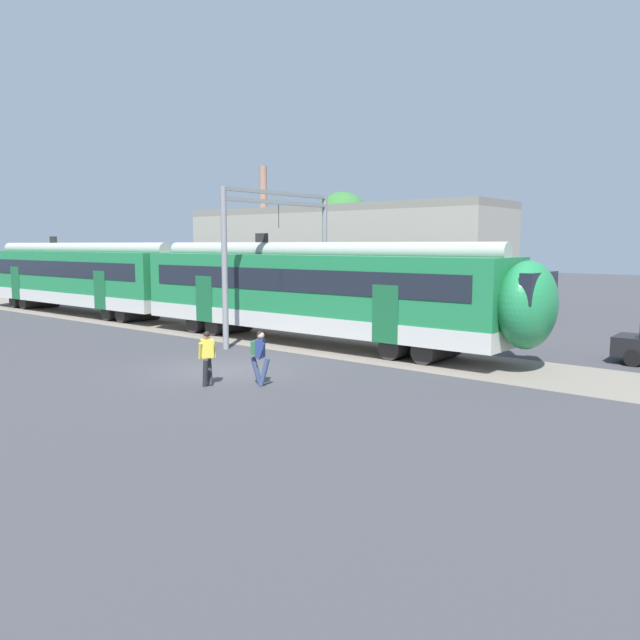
% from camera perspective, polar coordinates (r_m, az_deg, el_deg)
% --- Properties ---
extents(ground_plane, '(160.00, 160.00, 0.00)m').
position_cam_1_polar(ground_plane, '(21.44, -8.67, -4.55)').
color(ground_plane, '#38383D').
extents(track_bed, '(80.00, 4.40, 0.01)m').
position_cam_1_polar(track_bed, '(34.93, -15.00, -0.25)').
color(track_bed, slate).
rests_on(track_bed, ground).
extents(commuter_train, '(38.05, 3.07, 4.73)m').
position_cam_1_polar(commuter_train, '(32.74, -12.58, 3.30)').
color(commuter_train, '#B7B7B2').
rests_on(commuter_train, ground).
extents(pedestrian_yellow, '(0.54, 0.66, 1.67)m').
position_cam_1_polar(pedestrian_yellow, '(19.01, -10.29, -3.11)').
color(pedestrian_yellow, '#28282D').
rests_on(pedestrian_yellow, ground).
extents(pedestrian_navy, '(0.71, 0.50, 1.67)m').
position_cam_1_polar(pedestrian_navy, '(18.84, -5.56, -3.04)').
color(pedestrian_navy, navy).
rests_on(pedestrian_navy, ground).
extents(catenary_gantry, '(0.24, 6.64, 6.53)m').
position_cam_1_polar(catenary_gantry, '(27.60, -3.78, 7.08)').
color(catenary_gantry, gray).
rests_on(catenary_gantry, ground).
extents(background_building, '(20.07, 5.00, 9.20)m').
position_cam_1_polar(background_building, '(36.90, 1.56, 5.34)').
color(background_building, gray).
rests_on(background_building, ground).
extents(street_tree_left, '(3.49, 3.49, 7.52)m').
position_cam_1_polar(street_tree_left, '(39.87, 2.04, 9.09)').
color(street_tree_left, brown).
rests_on(street_tree_left, ground).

